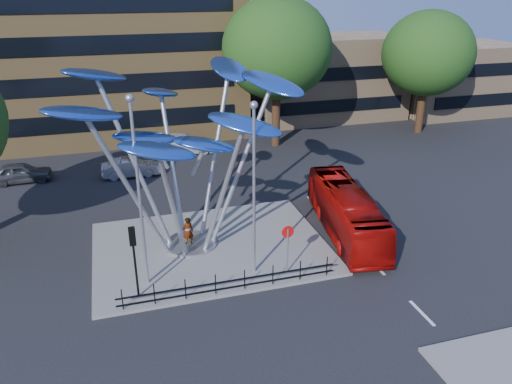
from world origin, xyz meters
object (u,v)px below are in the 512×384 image
object	(u,v)px
tree_far	(428,54)
parked_car_left	(21,173)
red_bus	(346,211)
pedestrian	(188,232)
street_lamp_left	(138,178)
tree_right	(277,48)
parked_car_right	(183,143)
street_lamp_right	(254,176)
leaf_sculpture	(181,120)
no_entry_sign_island	(288,241)
traffic_light_island	(133,248)
parked_car_mid	(131,167)

from	to	relation	value
tree_far	parked_car_left	world-z (taller)	tree_far
red_bus	pedestrian	world-z (taller)	red_bus
street_lamp_left	pedestrian	world-z (taller)	street_lamp_left
tree_right	parked_car_right	xyz separation A→B (m)	(-7.84, 0.36, -7.28)
red_bus	street_lamp_right	bearing A→B (deg)	-146.90
red_bus	pedestrian	size ratio (longest dim) A/B	5.65
leaf_sculpture	street_lamp_left	distance (m)	4.28
street_lamp_right	no_entry_sign_island	world-z (taller)	street_lamp_right
tree_right	tree_far	xyz separation A→B (m)	(14.00, 0.00, -0.93)
red_bus	parked_car_right	size ratio (longest dim) A/B	1.78
tree_right	no_entry_sign_island	distance (m)	21.31
leaf_sculpture	parked_car_left	size ratio (longest dim) A/B	3.08
traffic_light_island	parked_car_left	distance (m)	17.98
parked_car_right	traffic_light_island	bearing A→B (deg)	173.98
leaf_sculpture	tree_far	bearing A→B (deg)	32.48
tree_far	red_bus	size ratio (longest dim) A/B	1.17
tree_right	parked_car_mid	xyz separation A→B (m)	(-12.34, -4.00, -7.37)
red_bus	street_lamp_left	bearing A→B (deg)	-159.59
street_lamp_left	parked_car_mid	world-z (taller)	street_lamp_left
leaf_sculpture	no_entry_sign_island	xyz separation A→B (m)	(4.07, -4.16, -5.06)
street_lamp_left	parked_car_mid	distance (m)	15.24
street_lamp_left	parked_car_left	bearing A→B (deg)	115.05
tree_right	street_lamp_left	distance (m)	22.49
no_entry_sign_island	tree_right	bearing A→B (deg)	72.88
leaf_sculpture	red_bus	xyz separation A→B (m)	(8.67, -0.97, -5.58)
tree_right	parked_car_right	distance (m)	10.71
leaf_sculpture	no_entry_sign_island	size ratio (longest dim) A/B	5.19
tree_far	street_lamp_left	xyz separation A→B (m)	(-26.50, -18.50, -1.75)
red_bus	parked_car_mid	world-z (taller)	red_bus
red_bus	parked_car_mid	bearing A→B (deg)	140.82
tree_far	pedestrian	world-z (taller)	tree_far
pedestrian	tree_right	bearing A→B (deg)	-129.59
traffic_light_island	parked_car_mid	size ratio (longest dim) A/B	0.84
tree_far	parked_car_right	xyz separation A→B (m)	(-21.84, 0.36, -6.35)
street_lamp_left	leaf_sculpture	bearing A→B (deg)	52.60
street_lamp_left	parked_car_left	world-z (taller)	street_lamp_left
street_lamp_left	pedestrian	size ratio (longest dim) A/B	5.37
leaf_sculpture	no_entry_sign_island	world-z (taller)	leaf_sculpture
pedestrian	parked_car_mid	bearing A→B (deg)	-85.75
no_entry_sign_island	street_lamp_left	bearing A→B (deg)	171.39
traffic_light_island	parked_car_mid	distance (m)	15.64
street_lamp_right	red_bus	distance (m)	7.68
no_entry_sign_island	pedestrian	bearing A→B (deg)	136.56
no_entry_sign_island	parked_car_right	xyz separation A→B (m)	(-1.84, 19.84, -1.06)
leaf_sculpture	red_bus	world-z (taller)	leaf_sculpture
tree_right	parked_car_left	world-z (taller)	tree_right
street_lamp_right	pedestrian	bearing A→B (deg)	127.44
street_lamp_left	traffic_light_island	bearing A→B (deg)	-116.57
street_lamp_left	parked_car_mid	bearing A→B (deg)	89.36
pedestrian	street_lamp_right	bearing A→B (deg)	120.82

